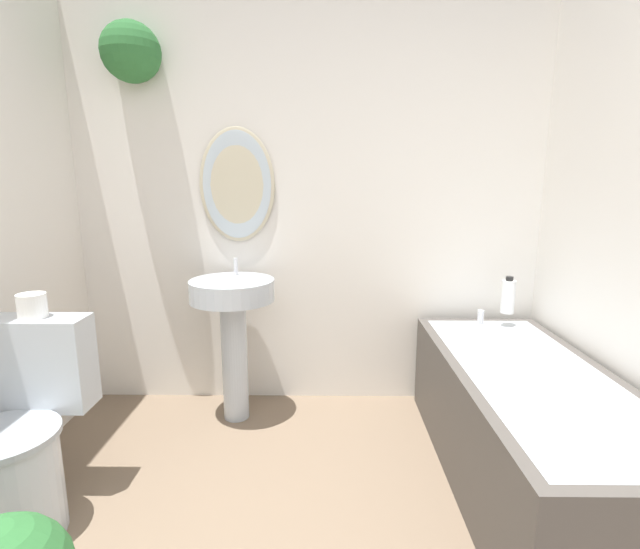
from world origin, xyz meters
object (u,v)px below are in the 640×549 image
Objects in this scene: bathtub at (529,426)px; shampoo_bottle at (508,296)px; toilet_paper_roll at (32,306)px; toilet at (19,444)px; pedestal_sink at (233,316)px.

shampoo_bottle is (0.13, 0.66, 0.43)m from bathtub.
bathtub is 7.69× the size of shampoo_bottle.
shampoo_bottle is 1.91× the size of toilet_paper_roll.
bathtub is 0.79m from shampoo_bottle.
toilet is 3.79× the size of shampoo_bottle.
pedestal_sink is 4.35× the size of shampoo_bottle.
pedestal_sink reaches higher than bathtub.
toilet_paper_roll reaches higher than toilet.
toilet_paper_roll is (-2.09, -0.08, 0.57)m from bathtub.
toilet_paper_roll reaches higher than shampoo_bottle.
pedestal_sink is 8.29× the size of toilet_paper_roll.
bathtub is 2.17m from toilet_paper_roll.
pedestal_sink is at bearing 51.18° from toilet.
toilet_paper_roll is (-0.00, 0.18, 0.51)m from toilet.
pedestal_sink is 0.98m from toilet_paper_roll.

